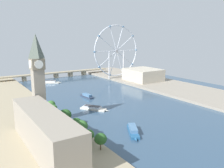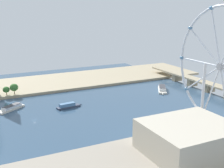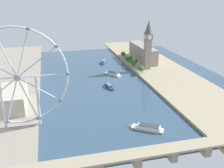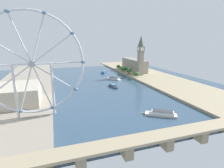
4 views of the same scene
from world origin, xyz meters
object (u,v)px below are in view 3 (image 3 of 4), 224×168
object	(u,v)px
ferris_wheel	(17,78)
parliament_block	(143,53)
clock_tower	(148,44)
tour_boat_3	(109,86)
river_bridge	(136,156)
tour_boat_0	(104,61)
riverside_hall	(3,100)
tour_boat_2	(148,128)
tour_boat_1	(113,74)

from	to	relation	value
ferris_wheel	parliament_block	bearing A→B (deg)	-134.07
clock_tower	ferris_wheel	distance (m)	245.56
clock_tower	tour_boat_3	bearing A→B (deg)	38.05
river_bridge	tour_boat_0	world-z (taller)	river_bridge
clock_tower	tour_boat_0	xyz separation A→B (m)	(60.46, -64.83, -42.91)
ferris_wheel	river_bridge	xyz separation A→B (m)	(-90.50, 80.42, -45.40)
riverside_hall	tour_boat_2	world-z (taller)	riverside_hall
riverside_hall	river_bridge	size ratio (longest dim) A/B	0.26
parliament_block	river_bridge	bearing A→B (deg)	68.63
parliament_block	tour_boat_3	xyz separation A→B (m)	(95.55, 122.03, -14.57)
riverside_hall	tour_boat_1	size ratio (longest dim) A/B	1.87
ferris_wheel	tour_boat_3	world-z (taller)	ferris_wheel
tour_boat_0	clock_tower	bearing A→B (deg)	-107.55
ferris_wheel	tour_boat_0	bearing A→B (deg)	-120.90
ferris_wheel	tour_boat_1	distance (m)	198.35
tour_boat_1	tour_boat_2	distance (m)	175.30
tour_boat_2	riverside_hall	bearing A→B (deg)	3.70
ferris_wheel	tour_boat_1	world-z (taller)	ferris_wheel
tour_boat_0	tour_boat_2	distance (m)	251.62
riverside_hall	tour_boat_3	distance (m)	140.82
tour_boat_0	tour_boat_1	xyz separation A→B (m)	(2.54, 76.29, -0.29)
clock_tower	ferris_wheel	world-z (taller)	ferris_wheel
tour_boat_3	ferris_wheel	bearing A→B (deg)	-56.70
riverside_hall	tour_boat_2	distance (m)	165.86
river_bridge	tour_boat_1	xyz separation A→B (m)	(-37.78, -222.73, -5.89)
tour_boat_3	river_bridge	bearing A→B (deg)	-12.33
ferris_wheel	tour_boat_0	distance (m)	259.81
river_bridge	tour_boat_1	size ratio (longest dim) A/B	7.13
tour_boat_0	tour_boat_3	distance (m)	130.86
ferris_wheel	tour_boat_2	world-z (taller)	ferris_wheel
riverside_hall	tour_boat_2	xyz separation A→B (m)	(-144.33, 80.95, -11.10)
river_bridge	riverside_hall	bearing A→B (deg)	-48.09
riverside_hall	tour_boat_0	size ratio (longest dim) A/B	1.86
riverside_hall	tour_boat_1	xyz separation A→B (m)	(-153.20, -94.12, -11.39)
parliament_block	tour_boat_2	world-z (taller)	parliament_block
ferris_wheel	riverside_hall	bearing A→B (deg)	-62.66
riverside_hall	tour_boat_1	world-z (taller)	riverside_hall
clock_tower	ferris_wheel	xyz separation A→B (m)	(191.28, 153.77, 8.09)
clock_tower	ferris_wheel	bearing A→B (deg)	38.80
clock_tower	tour_boat_3	world-z (taller)	clock_tower
parliament_block	tour_boat_2	distance (m)	259.21
tour_boat_3	tour_boat_0	bearing A→B (deg)	164.46
parliament_block	ferris_wheel	distance (m)	296.70
clock_tower	parliament_block	world-z (taller)	clock_tower
parliament_block	river_bridge	xyz separation A→B (m)	(114.27, 291.99, -8.83)
tour_boat_3	tour_boat_1	bearing A→B (deg)	154.10
tour_boat_0	tour_boat_3	bearing A→B (deg)	-160.05
parliament_block	tour_boat_1	distance (m)	104.23
clock_tower	riverside_hall	xyz separation A→B (m)	(216.20, 105.58, -31.81)
clock_tower	riverside_hall	size ratio (longest dim) A/B	1.38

